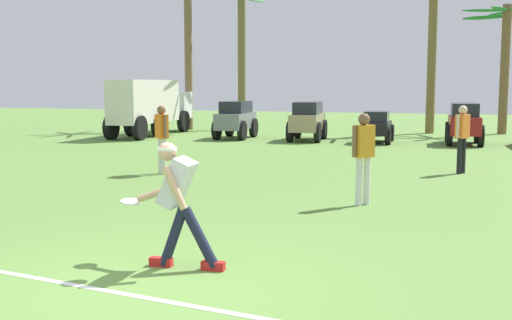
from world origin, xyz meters
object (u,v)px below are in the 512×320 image
Objects in this scene: frisbee_thrower at (178,198)px; parked_car_slot_a at (236,119)px; palm_tree_far_left at (188,37)px; teammate_midfield at (363,150)px; frisbee_in_flight at (131,202)px; palm_tree_far_right at (504,56)px; parked_car_slot_c at (377,126)px; teammate_near_sideline at (462,133)px; palm_tree_right_of_centre at (432,42)px; box_truck at (151,104)px; parked_car_slot_d at (464,123)px; palm_tree_left_of_centre at (242,47)px; teammate_deep at (162,133)px; parked_car_slot_b at (308,120)px.

parked_car_slot_a is at bearing 107.84° from frisbee_thrower.
teammate_midfield is at bearing -56.98° from palm_tree_far_left.
palm_tree_far_right is (5.05, 21.59, 2.50)m from frisbee_in_flight.
parked_car_slot_c is at bearing 87.47° from frisbee_in_flight.
teammate_near_sideline is 0.24× the size of palm_tree_right_of_centre.
parked_car_slot_a is 3.76m from box_truck.
teammate_near_sideline is 7.53m from parked_car_slot_d.
palm_tree_far_right reaches higher than parked_car_slot_c.
palm_tree_left_of_centre is (-1.42, 4.68, 2.93)m from parked_car_slot_a.
teammate_deep is at bearing -109.53° from palm_tree_right_of_centre.
teammate_deep is (-2.89, 6.60, 0.26)m from frisbee_in_flight.
frisbee_thrower is 4.18× the size of frisbee_in_flight.
parked_car_slot_b is (-5.40, 7.34, -0.20)m from teammate_near_sideline.
parked_car_slot_a is 0.38× the size of palm_tree_left_of_centre.
palm_tree_far_right is at bearing 62.10° from teammate_deep.
teammate_deep is at bearing -61.30° from box_truck.
parked_car_slot_d is 0.38× the size of palm_tree_left_of_centre.
palm_tree_left_of_centre is 0.97× the size of palm_tree_right_of_centre.
palm_tree_far_right is at bearing 20.98° from box_truck.
frisbee_in_flight is 16.81m from parked_car_slot_a.
parked_car_slot_d is at bearing -105.15° from palm_tree_far_right.
palm_tree_right_of_centre is at bearing 1.37° from palm_tree_left_of_centre.
teammate_near_sideline and teammate_deep have the same top height.
frisbee_thrower is 0.91× the size of teammate_deep.
palm_tree_left_of_centre is (-6.00, 20.86, 2.99)m from frisbee_in_flight.
frisbee_thrower is 0.63× the size of parked_car_slot_c.
frisbee_thrower is 0.70m from frisbee_in_flight.
parked_car_slot_d reaches higher than frisbee_in_flight.
parked_car_slot_c is 10.35m from palm_tree_far_left.
frisbee_in_flight is 0.22× the size of teammate_near_sideline.
parked_car_slot_b is 7.04m from palm_tree_right_of_centre.
palm_tree_far_right is (9.63, 5.42, 2.44)m from parked_car_slot_a.
teammate_deep is 0.65× the size of parked_car_slot_a.
parked_car_slot_b is at bearing -3.11° from box_truck.
teammate_midfield is at bearing -97.37° from parked_car_slot_d.
teammate_near_sideline is 16.57m from palm_tree_far_left.
parked_car_slot_d is (0.01, 7.52, -0.20)m from teammate_near_sideline.
parked_car_slot_c is 8.81m from palm_tree_left_of_centre.
parked_car_slot_b is at bearing -0.99° from parked_car_slot_a.
teammate_midfield is 19.07m from palm_tree_far_left.
parked_car_slot_c is at bearing 69.18° from teammate_deep.
palm_tree_far_right is at bearing 51.87° from parked_car_slot_c.
teammate_deep is 14.74m from palm_tree_far_left.
box_truck is at bearing 118.70° from teammate_deep.
parked_car_slot_d is at bearing -73.77° from palm_tree_right_of_centre.
parked_car_slot_c is 0.93× the size of parked_car_slot_d.
frisbee_thrower is 0.24× the size of box_truck.
palm_tree_far_right is at bearing 38.65° from parked_car_slot_b.
teammate_midfield and teammate_deep have the same top height.
parked_car_slot_a is at bearing 105.81° from frisbee_in_flight.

